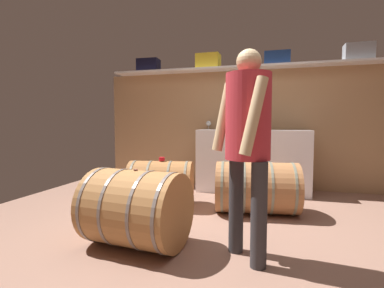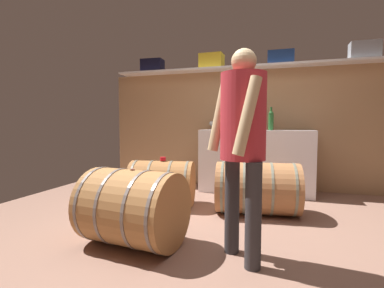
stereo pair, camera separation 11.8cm
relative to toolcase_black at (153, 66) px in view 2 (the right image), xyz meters
name	(u,v)px [view 2 (the right image)]	position (x,y,z in m)	size (l,w,h in m)	color
ground_plane	(226,222)	(1.62, -1.64, -2.07)	(5.93, 7.98, 0.02)	#8C6656
back_wall_panel	(246,129)	(1.62, 0.15, -1.10)	(4.73, 0.10, 1.92)	#A78058
high_shelf_board	(246,68)	(1.62, 0.00, -0.13)	(4.35, 0.40, 0.03)	silver
toolcase_black	(153,66)	(0.00, 0.00, 0.00)	(0.37, 0.23, 0.22)	black
toolcase_yellow	(212,62)	(1.06, 0.00, 0.01)	(0.38, 0.25, 0.24)	yellow
toolcase_navy	(281,58)	(2.15, 0.00, -0.01)	(0.38, 0.23, 0.21)	navy
toolcase_grey	(364,51)	(3.27, 0.00, 0.01)	(0.38, 0.22, 0.25)	gray
work_cabinet	(256,161)	(1.81, -0.19, -1.58)	(1.68, 0.56, 0.96)	white
wine_bottle_clear	(245,122)	(1.64, -0.09, -0.98)	(0.08, 0.08, 0.28)	#ABC3BB
wine_bottle_green	(271,120)	(2.03, -0.29, -0.95)	(0.08, 0.08, 0.34)	#285E2C
wine_bottle_amber	(253,121)	(1.77, -0.30, -0.97)	(0.07, 0.07, 0.30)	brown
wine_glass	(212,124)	(1.07, 0.01, -1.01)	(0.08, 0.08, 0.14)	white
red_funnel	(271,126)	(2.02, -0.05, -1.04)	(0.11, 0.11, 0.12)	red
wine_barrel_near	(162,183)	(0.72, -1.29, -1.77)	(0.88, 0.69, 0.59)	#A36A39
wine_barrel_far	(133,207)	(0.96, -2.48, -1.73)	(0.89, 0.74, 0.67)	#A36F3E
wine_barrel_flank	(257,188)	(1.92, -1.28, -1.76)	(1.01, 0.71, 0.62)	#A56C41
tasting_cup	(163,159)	(0.74, -1.29, -1.46)	(0.07, 0.07, 0.05)	red
winemaker_pouring	(242,133)	(1.89, -2.48, -1.08)	(0.47, 0.49, 1.61)	#312F32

